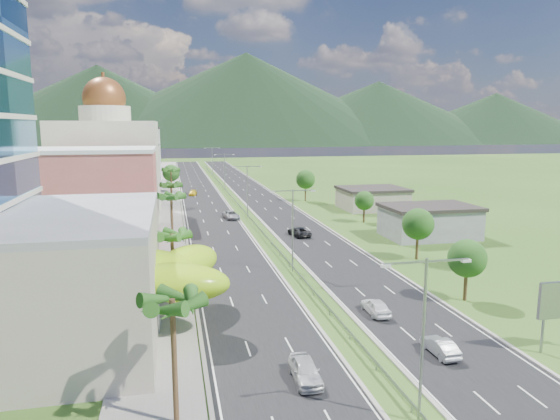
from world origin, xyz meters
TOP-DOWN VIEW (x-y plane):
  - ground at (0.00, 0.00)m, footprint 500.00×500.00m
  - road_left at (-7.50, 90.00)m, footprint 11.00×260.00m
  - road_right at (7.50, 90.00)m, footprint 11.00×260.00m
  - sidewalk_left at (-17.00, 90.00)m, footprint 7.00×260.00m
  - median_guardrail at (0.00, 71.99)m, footprint 0.10×216.06m
  - streetlight_median_a at (0.00, -25.00)m, footprint 6.04×0.25m
  - streetlight_median_b at (0.00, 10.00)m, footprint 6.04×0.25m
  - streetlight_median_c at (0.00, 50.00)m, footprint 6.04×0.25m
  - streetlight_median_d at (0.00, 95.00)m, footprint 6.04×0.25m
  - streetlight_median_e at (0.00, 140.00)m, footprint 6.04×0.25m
  - lime_canopy at (-20.00, -4.00)m, footprint 18.00×15.00m
  - pink_shophouse at (-28.00, 32.00)m, footprint 20.00×15.00m
  - domed_building at (-28.00, 55.00)m, footprint 20.00×20.00m
  - midrise_grey at (-27.00, 80.00)m, footprint 16.00×15.00m
  - midrise_beige at (-27.00, 102.00)m, footprint 16.00×15.00m
  - midrise_white at (-27.00, 125.00)m, footprint 16.00×15.00m
  - shed_near at (28.00, 25.00)m, footprint 15.00×10.00m
  - shed_far at (30.00, 55.00)m, footprint 14.00×12.00m
  - palm_tree_a at (-15.50, -22.00)m, footprint 3.60×3.60m
  - palm_tree_b at (-15.50, 2.00)m, footprint 3.60×3.60m
  - palm_tree_c at (-15.50, 22.00)m, footprint 3.60×3.60m
  - palm_tree_d at (-15.50, 45.00)m, footprint 3.60×3.60m
  - palm_tree_e at (-15.50, 70.00)m, footprint 3.60×3.60m
  - leafy_tree_lfar at (-15.50, 95.00)m, footprint 4.90×4.90m
  - leafy_tree_ra at (16.00, -5.00)m, footprint 4.20×4.20m
  - leafy_tree_rb at (19.00, 12.00)m, footprint 4.55×4.55m
  - leafy_tree_rc at (22.00, 40.00)m, footprint 3.85×3.85m
  - leafy_tree_rd at (18.00, 70.00)m, footprint 4.90×4.90m
  - mountain_ridge at (60.00, 450.00)m, footprint 860.00×140.00m
  - car_white_near_left at (-5.90, -18.37)m, footprint 2.08×4.91m
  - car_dark_left at (-11.37, 15.63)m, footprint 2.06×4.43m
  - car_silver_mid_left at (-3.52, 49.28)m, footprint 3.41×6.09m
  - car_yellow_far_left at (-9.75, 86.96)m, footprint 2.60×4.92m
  - car_white_near_right at (4.71, -6.77)m, footprint 1.87×4.63m
  - car_silver_right at (6.35, -16.54)m, footprint 1.58×4.35m
  - car_dark_far_right at (6.16, 30.46)m, footprint 3.46×6.01m
  - motorcycle at (-9.37, 5.92)m, footprint 0.63×1.72m

SIDE VIEW (x-z plane):
  - ground at x=0.00m, z-range 0.00..0.00m
  - mountain_ridge at x=60.00m, z-range -45.00..45.00m
  - road_left at x=-7.50m, z-range 0.00..0.04m
  - road_right at x=7.50m, z-range 0.00..0.04m
  - sidewalk_left at x=-17.00m, z-range 0.00..0.12m
  - motorcycle at x=-9.37m, z-range 0.04..1.12m
  - median_guardrail at x=0.00m, z-range 0.24..1.00m
  - car_yellow_far_left at x=-9.75m, z-range 0.04..1.40m
  - car_dark_left at x=-11.37m, z-range 0.04..1.45m
  - car_silver_right at x=6.35m, z-range 0.04..1.46m
  - car_white_near_right at x=4.71m, z-range 0.04..1.62m
  - car_dark_far_right at x=6.16m, z-range 0.04..1.62m
  - car_silver_mid_left at x=-3.52m, z-range 0.04..1.65m
  - car_white_near_left at x=-5.90m, z-range 0.04..1.70m
  - shed_far at x=30.00m, z-range 0.00..4.40m
  - shed_near at x=28.00m, z-range 0.00..5.00m
  - leafy_tree_rc at x=22.00m, z-range 1.21..7.54m
  - leafy_tree_ra at x=16.00m, z-range 1.33..8.23m
  - lime_canopy at x=-20.00m, z-range 1.29..8.69m
  - leafy_tree_rb at x=19.00m, z-range 1.44..8.92m
  - leafy_tree_lfar at x=-15.50m, z-range 1.55..9.60m
  - leafy_tree_rd at x=18.00m, z-range 1.55..9.60m
  - midrise_beige at x=-27.00m, z-range 0.00..13.00m
  - streetlight_median_a at x=0.00m, z-range 1.25..12.25m
  - streetlight_median_b at x=0.00m, z-range 1.25..12.25m
  - streetlight_median_c at x=0.00m, z-range 1.25..12.25m
  - streetlight_median_d at x=0.00m, z-range 1.25..12.25m
  - streetlight_median_e at x=0.00m, z-range 1.25..12.25m
  - palm_tree_b at x=-15.50m, z-range 3.01..11.11m
  - pink_shophouse at x=-28.00m, z-range 0.00..15.00m
  - palm_tree_d at x=-15.50m, z-range 3.24..11.84m
  - midrise_grey at x=-27.00m, z-range 0.00..16.00m
  - palm_tree_a at x=-15.50m, z-range 3.47..12.57m
  - palm_tree_e at x=-15.50m, z-range 3.61..13.01m
  - palm_tree_c at x=-15.50m, z-range 3.70..13.30m
  - midrise_white at x=-27.00m, z-range 0.00..18.00m
  - domed_building at x=-28.00m, z-range -3.00..25.70m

